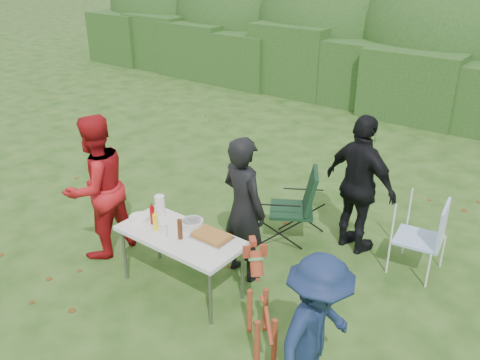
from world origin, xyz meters
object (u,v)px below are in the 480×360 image
Objects in this scene: camping_chair at (291,206)px; lawn_chair at (419,236)px; ketchup_bottle at (153,215)px; dog at (262,311)px; child at (317,335)px; paper_towel_roll at (160,206)px; person_red_jacket at (97,187)px; mustard_bottle at (155,222)px; folding_table at (180,238)px; person_black_puffy at (360,185)px; beer_bottle at (180,229)px; person_cook at (244,209)px.

camping_chair is 1.66m from lawn_chair.
dog is at bearing -7.07° from ketchup_bottle.
child is 5.87× the size of paper_towel_roll.
paper_towel_roll reaches higher than dog.
person_red_jacket is at bearing 82.05° from child.
child is 2.39m from mustard_bottle.
lawn_chair is at bearing -63.31° from dog.
folding_table is at bearing 92.25° from person_red_jacket.
child is 2.77m from camping_chair.
person_black_puffy is 8.48× the size of ketchup_bottle.
beer_bottle is (-2.00, 0.45, 0.10)m from child.
paper_towel_roll is (-2.55, -1.86, 0.38)m from lawn_chair.
person_black_puffy is 2.71m from child.
child is 0.87m from dog.
paper_towel_roll is at bearing 111.18° from ketchup_bottle.
lawn_chair is 4.10× the size of beer_bottle.
ketchup_bottle is (-0.85, -1.72, 0.32)m from camping_chair.
folding_table is 0.34m from mustard_bottle.
folding_table is at bearing 75.71° from child.
person_cook is 7.50× the size of beer_bottle.
person_cook is 2.08m from child.
person_red_jacket is 1.46m from beer_bottle.
ketchup_bottle is at bearing 92.29° from person_red_jacket.
lawn_chair is at bearing 44.96° from folding_table.
person_cook is 6.93× the size of paper_towel_roll.
ketchup_bottle is 0.49m from beer_bottle.
person_cook is at bearing 67.17° from beer_bottle.
dog is 1.78m from ketchup_bottle.
lawn_chair is (1.67, 1.36, -0.41)m from person_cook.
paper_towel_roll is at bearing 27.26° from camping_chair.
folding_table is 0.98× the size of child.
mustard_bottle is (-0.67, -0.79, -0.06)m from person_cook.
lawn_chair is 4.47× the size of ketchup_bottle.
lawn_chair is 3.18m from paper_towel_roll.
child reaches higher than folding_table.
lawn_chair is at bearing 121.58° from person_red_jacket.
person_red_jacket is 1.79× the size of camping_chair.
camping_chair reaches higher than dog.
lawn_chair is 3.24m from ketchup_bottle.
lawn_chair reaches higher than ketchup_bottle.
paper_towel_roll reaches higher than folding_table.
lawn_chair reaches higher than mustard_bottle.
child is 7.63× the size of mustard_bottle.
child is 2.66m from paper_towel_roll.
ketchup_bottle reaches higher than mustard_bottle.
beer_bottle is at bearing -44.17° from folding_table.
mustard_bottle is (-2.34, -2.14, 0.35)m from lawn_chair.
camping_chair is at bearing 39.24° from person_black_puffy.
camping_chair reaches higher than beer_bottle.
dog reaches higher than folding_table.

